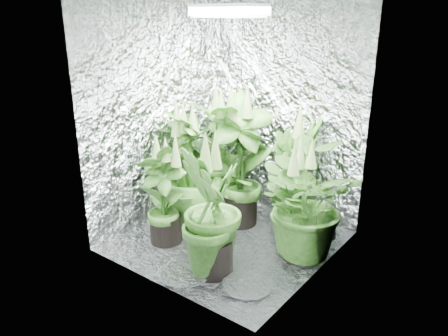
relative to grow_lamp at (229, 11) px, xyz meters
name	(u,v)px	position (x,y,z in m)	size (l,w,h in m)	color
ground	(228,240)	(0.00, 0.00, -1.83)	(1.60, 1.60, 0.00)	silver
walls	(229,125)	(0.00, 0.00, -0.83)	(1.62, 1.62, 2.00)	silver
grow_lamp	(229,11)	(0.00, 0.00, 0.00)	(0.50, 0.30, 0.22)	gray
plant_a	(215,153)	(-0.48, 0.42, -1.26)	(1.09, 1.09, 1.20)	black
plant_b	(240,162)	(-0.13, 0.33, -1.24)	(0.85, 0.85, 1.26)	black
plant_c	(296,173)	(0.26, 0.64, -1.35)	(0.54, 0.54, 1.06)	black
plant_d	(190,170)	(-0.44, 0.03, -1.30)	(0.79, 0.79, 1.14)	black
plant_e	(302,204)	(0.59, 0.13, -1.38)	(0.96, 0.96, 0.96)	black
plant_f	(164,194)	(-0.41, -0.32, -1.40)	(0.60, 0.60, 0.94)	black
plant_g	(212,213)	(0.18, -0.45, -1.35)	(0.72, 0.72, 1.05)	black
circulation_fan	(327,222)	(0.62, 0.57, -1.69)	(0.16, 0.27, 0.32)	black
plant_label	(216,240)	(0.25, -0.48, -1.53)	(0.05, 0.01, 0.08)	white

